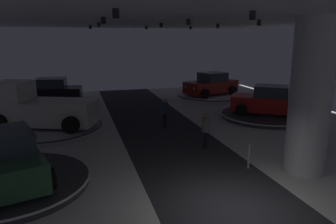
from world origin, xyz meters
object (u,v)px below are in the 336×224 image
Objects in this scene: display_car_deep_right at (211,85)px; display_platform_deep_right at (211,96)px; display_car_deep_left at (50,92)px; visitor_walking_near at (165,111)px; display_platform_far_right at (267,115)px; visitor_walking_far at (205,128)px; column_right at (310,97)px; pickup_truck_far_left at (39,108)px; display_platform_far_left at (46,127)px; display_car_far_right at (268,101)px; display_car_mid_left at (6,158)px; display_platform_mid_left at (9,183)px; display_platform_deep_left at (51,105)px.

display_platform_deep_right is at bearing -161.07° from display_car_deep_right.
visitor_walking_near is at bearing -48.13° from display_car_deep_left.
visitor_walking_far reaches higher than display_platform_far_right.
column_right is at bearing -53.25° from visitor_walking_far.
pickup_truck_far_left is 13.30m from display_car_deep_right.
display_platform_far_left is 1.01× the size of pickup_truck_far_left.
display_car_far_right is 1.02× the size of display_car_deep_left.
display_platform_deep_right is at bearing 45.09° from display_car_mid_left.
pickup_truck_far_left is 3.59× the size of visitor_walking_far.
display_car_mid_left is at bearing -92.48° from display_car_deep_left.
pickup_truck_far_left is (-0.30, 0.12, 1.03)m from display_platform_far_left.
visitor_walking_near is at bearing 114.92° from column_right.
display_car_far_right is (0.90, -6.52, -0.12)m from display_car_deep_right.
display_car_far_right is (0.03, -0.02, 0.87)m from display_platform_far_right.
display_car_mid_left reaches higher than visitor_walking_far.
visitor_walking_far is at bearing 126.75° from column_right.
column_right is 14.36m from display_platform_deep_right.
visitor_walking_far is at bearing -144.30° from display_platform_far_right.
display_platform_deep_right is (11.76, 5.68, 0.07)m from display_platform_far_left.
pickup_truck_far_left reaches higher than display_platform_mid_left.
column_right is at bearing -40.72° from pickup_truck_far_left.
display_platform_deep_left is at bearing 87.66° from display_car_mid_left.
pickup_truck_far_left is 0.99× the size of display_platform_deep_left.
display_platform_far_left is 5.81m from display_platform_deep_left.
display_platform_mid_left is at bearing -166.57° from visitor_walking_far.
display_platform_far_left is 1.26× the size of display_car_deep_right.
visitor_walking_near is at bearing -176.91° from display_platform_far_right.
visitor_walking_far reaches higher than display_platform_far_left.
display_car_far_right is (13.34, 5.94, -0.02)m from display_car_mid_left.
display_platform_far_left is at bearing 176.24° from display_car_far_right.
column_right is 0.96× the size of display_platform_far_left.
display_platform_mid_left is at bearing -95.57° from display_platform_far_left.
column_right reaches higher than display_car_far_right.
display_car_far_right is 14.46m from display_platform_deep_left.
display_car_deep_right is 2.87× the size of visitor_walking_near.
display_platform_mid_left is 1.19× the size of display_car_deep_left.
column_right reaches higher than display_platform_deep_left.
display_platform_deep_right is 11.89m from display_platform_deep_left.
display_car_deep_left is at bearing 124.16° from column_right.
display_car_mid_left reaches higher than display_platform_deep_left.
display_platform_mid_left is 7.85m from visitor_walking_far.
display_platform_deep_left is at bearing 132.00° from visitor_walking_near.
display_car_mid_left is (0.01, -0.03, 0.88)m from display_platform_mid_left.
display_car_mid_left is 1.02× the size of display_car_far_right.
display_platform_far_right is (12.66, -0.82, 0.01)m from display_platform_far_left.
pickup_truck_far_left is 13.31m from display_platform_deep_right.
visitor_walking_near reaches higher than display_platform_deep_left.
display_car_mid_left is at bearing -134.91° from display_platform_deep_right.
display_platform_far_left is 3.62× the size of visitor_walking_near.
display_platform_far_left is 12.75m from display_car_far_right.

